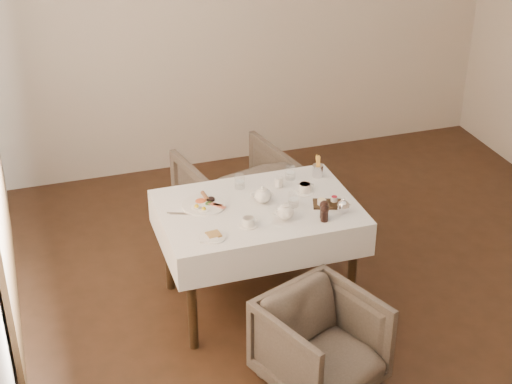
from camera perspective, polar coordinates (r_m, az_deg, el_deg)
The scene contains 20 objects.
table at distance 5.14m, azimuth 0.13°, elevation -2.18°, with size 1.28×0.88×0.75m.
armchair_near at distance 4.70m, azimuth 4.74°, elevation -10.92°, with size 0.62×0.64×0.58m, color #463B33.
armchair_far at distance 6.04m, azimuth -1.51°, elevation -0.26°, with size 0.75×0.77×0.70m, color #463B33.
breakfast_plate at distance 5.10m, azimuth -3.80°, elevation -0.88°, with size 0.29×0.29×0.04m.
side_plate at distance 4.75m, azimuth -3.24°, elevation -3.28°, with size 0.17×0.17×0.02m.
teapot_centre at distance 5.10m, azimuth 0.51°, elevation -0.15°, with size 0.16×0.12×0.12m, color white, non-canonical shape.
teapot_front at distance 4.92m, azimuth 2.12°, elevation -1.37°, with size 0.15×0.12×0.12m, color white, non-canonical shape.
creamer at distance 5.30m, azimuth 1.67°, elevation 0.74°, with size 0.06×0.06×0.07m, color white.
teacup_near at distance 4.86m, azimuth -0.56°, elevation -2.20°, with size 0.12×0.12×0.06m.
teacup_far at distance 5.24m, azimuth 3.57°, elevation 0.26°, with size 0.13×0.13×0.06m.
glass_left at distance 5.28m, azimuth -1.20°, elevation 0.76°, with size 0.07×0.07×0.10m, color silver.
glass_mid at distance 5.07m, azimuth 2.75°, elevation -0.53°, with size 0.07×0.07×0.10m, color silver.
glass_right at distance 5.40m, azimuth 2.52°, elevation 1.41°, with size 0.07×0.07×0.10m, color silver.
condiment_board at distance 5.11m, azimuth 5.19°, elevation -0.81°, with size 0.21×0.18×0.05m.
pepper_mill_left at distance 4.91m, azimuth 5.01°, elevation -1.54°, with size 0.06×0.06×0.11m, color black, non-canonical shape.
pepper_mill_right at distance 4.95m, azimuth 4.98°, elevation -1.25°, with size 0.06×0.06×0.12m, color black, non-canonical shape.
silver_pot at distance 5.01m, azimuth 6.37°, elevation -0.98°, with size 0.10×0.08×0.11m, color white, non-canonical shape.
fries_cup at distance 5.44m, azimuth 4.52°, elevation 1.79°, with size 0.07×0.07×0.16m.
cutlery_fork at distance 5.02m, azimuth -5.51°, elevation -1.55°, with size 0.01×0.17×0.00m, color silver.
cutlery_knife at distance 5.01m, azimuth -5.18°, elevation -1.63°, with size 0.02×0.20×0.00m, color silver.
Camera 1 is at (-2.04, -3.88, 3.28)m, focal length 55.00 mm.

